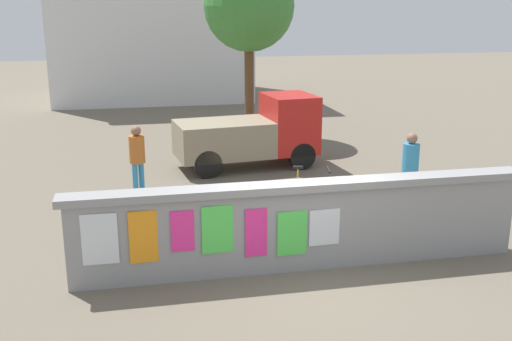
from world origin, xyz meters
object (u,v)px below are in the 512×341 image
person_bystander (137,154)px  tree_roadside (249,7)px  person_walking (410,163)px  auto_rickshaw_truck (254,133)px  motorcycle (135,224)px  bicycle_near (305,194)px

person_bystander → tree_roadside: 7.25m
person_walking → auto_rickshaw_truck: bearing=122.2°
motorcycle → auto_rickshaw_truck: bearing=57.8°
person_walking → tree_roadside: size_ratio=0.30×
person_bystander → auto_rickshaw_truck: bearing=34.3°
auto_rickshaw_truck → tree_roadside: (0.57, 3.48, 3.13)m
motorcycle → person_bystander: 2.97m
auto_rickshaw_truck → person_bystander: size_ratio=2.32×
auto_rickshaw_truck → motorcycle: bearing=-122.2°
auto_rickshaw_truck → bicycle_near: auto_rickshaw_truck is taller
person_bystander → tree_roadside: tree_roadside is taller
auto_rickshaw_truck → motorcycle: size_ratio=1.97×
bicycle_near → person_bystander: person_bystander is taller
motorcycle → person_walking: size_ratio=1.17×
bicycle_near → tree_roadside: (0.23, 7.10, 3.67)m
auto_rickshaw_truck → person_walking: size_ratio=2.32×
auto_rickshaw_truck → person_walking: bearing=-57.8°
person_walking → tree_roadside: bearing=104.5°
motorcycle → bicycle_near: (3.46, 1.35, -0.10)m
bicycle_near → motorcycle: bearing=-158.8°
auto_rickshaw_truck → person_bystander: 3.64m
tree_roadside → auto_rickshaw_truck: bearing=-99.3°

